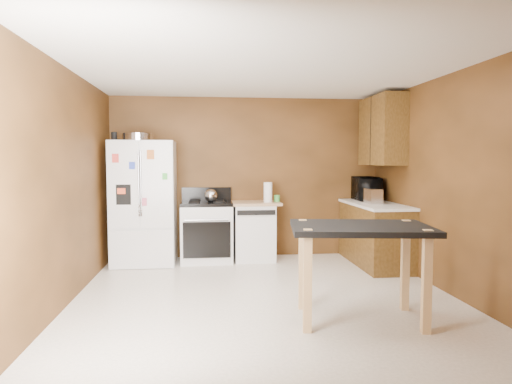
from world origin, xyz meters
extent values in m
plane|color=white|center=(0.00, 0.00, 0.00)|extent=(4.50, 4.50, 0.00)
plane|color=white|center=(0.00, 0.00, 2.50)|extent=(4.50, 4.50, 0.00)
plane|color=brown|center=(0.00, 2.25, 1.25)|extent=(4.20, 0.00, 4.20)
plane|color=brown|center=(0.00, -2.25, 1.25)|extent=(4.20, 0.00, 4.20)
plane|color=brown|center=(-2.10, 0.00, 1.25)|extent=(0.00, 4.50, 4.50)
plane|color=brown|center=(2.10, 0.00, 1.25)|extent=(0.00, 4.50, 4.50)
cylinder|color=silver|center=(-1.62, 1.85, 1.85)|extent=(0.44, 0.44, 0.11)
cylinder|color=black|center=(-1.94, 1.78, 1.86)|extent=(0.08, 0.08, 0.12)
sphere|color=silver|center=(-0.58, 1.86, 1.00)|extent=(0.19, 0.19, 0.19)
cylinder|color=white|center=(0.28, 1.86, 1.04)|extent=(0.13, 0.13, 0.30)
cylinder|color=green|center=(0.43, 1.96, 0.94)|extent=(0.10, 0.10, 0.10)
cube|color=silver|center=(1.75, 1.40, 1.01)|extent=(0.18, 0.29, 0.21)
imported|color=black|center=(1.85, 1.94, 1.06)|extent=(0.42, 0.60, 0.33)
cube|color=white|center=(-1.55, 1.88, 0.90)|extent=(0.90, 0.75, 1.80)
cube|color=white|center=(-1.78, 1.49, 1.18)|extent=(0.43, 0.02, 1.20)
cube|color=white|center=(-1.32, 1.49, 1.18)|extent=(0.43, 0.02, 1.20)
cube|color=white|center=(-1.55, 1.49, 0.28)|extent=(0.88, 0.02, 0.54)
cube|color=black|center=(-1.78, 1.48, 1.05)|extent=(0.20, 0.01, 0.28)
cylinder|color=silver|center=(-1.56, 1.46, 1.20)|extent=(0.02, 0.02, 0.90)
cylinder|color=silver|center=(-1.54, 1.46, 1.20)|extent=(0.02, 0.02, 0.90)
cube|color=#E23D35|center=(-1.87, 1.46, 1.55)|extent=(0.09, 0.00, 0.12)
cube|color=blue|center=(-1.65, 1.46, 1.45)|extent=(0.08, 0.00, 0.10)
cube|color=orange|center=(-1.40, 1.46, 1.60)|extent=(0.10, 0.00, 0.13)
cube|color=green|center=(-1.21, 1.46, 1.30)|extent=(0.07, 0.00, 0.09)
cube|color=#FF542A|center=(-1.80, 1.46, 1.10)|extent=(0.11, 0.00, 0.08)
cube|color=#DE6280|center=(-1.50, 1.46, 0.95)|extent=(0.08, 0.00, 0.11)
cube|color=white|center=(-1.25, 1.46, 0.80)|extent=(0.09, 0.00, 0.10)
cube|color=white|center=(-0.64, 1.93, 0.42)|extent=(0.76, 0.65, 0.85)
cube|color=black|center=(-0.64, 1.93, 0.88)|extent=(0.76, 0.65, 0.05)
cube|color=black|center=(-0.64, 2.21, 1.00)|extent=(0.76, 0.06, 0.20)
cube|color=black|center=(-0.64, 1.59, 0.38)|extent=(0.68, 0.02, 0.52)
cylinder|color=silver|center=(-0.64, 1.58, 0.67)|extent=(0.62, 0.02, 0.02)
cylinder|color=black|center=(-0.82, 2.08, 0.91)|extent=(0.17, 0.17, 0.02)
cylinder|color=black|center=(-0.46, 2.08, 0.91)|extent=(0.17, 0.17, 0.02)
cylinder|color=black|center=(-0.82, 1.77, 0.91)|extent=(0.17, 0.17, 0.02)
cylinder|color=black|center=(-0.46, 1.77, 0.91)|extent=(0.17, 0.17, 0.02)
cube|color=white|center=(0.08, 1.95, 0.42)|extent=(0.60, 0.60, 0.85)
cube|color=black|center=(0.08, 1.64, 0.76)|extent=(0.56, 0.02, 0.07)
cube|color=tan|center=(0.08, 1.95, 0.87)|extent=(0.78, 0.62, 0.04)
cube|color=brown|center=(1.80, 1.45, 0.43)|extent=(0.60, 1.55, 0.86)
cube|color=white|center=(1.80, 1.45, 0.88)|extent=(0.63, 1.58, 0.04)
cube|color=brown|center=(1.93, 1.55, 1.95)|extent=(0.35, 1.05, 1.00)
cube|color=black|center=(1.75, 1.55, 1.95)|extent=(0.01, 0.01, 1.00)
cube|color=black|center=(0.80, -0.80, 0.89)|extent=(1.39, 1.03, 0.05)
cube|color=tan|center=(0.33, -0.41, 0.46)|extent=(0.08, 0.08, 0.92)
cube|color=tan|center=(1.36, -0.55, 0.46)|extent=(0.08, 0.08, 0.92)
cube|color=tan|center=(0.24, -1.04, 0.46)|extent=(0.08, 0.08, 0.92)
cube|color=tan|center=(1.27, -1.19, 0.46)|extent=(0.08, 0.08, 0.92)
camera|label=1|loc=(-0.64, -4.92, 1.52)|focal=32.00mm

